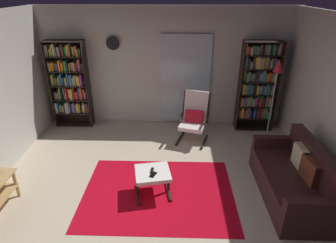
{
  "coord_description": "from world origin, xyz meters",
  "views": [
    {
      "loc": [
        0.27,
        -3.18,
        2.94
      ],
      "look_at": [
        0.15,
        0.9,
        0.96
      ],
      "focal_mm": 29.9,
      "sensor_mm": 36.0,
      "label": 1
    }
  ],
  "objects_px": {
    "lounge_armchair": "(194,116)",
    "tv_remote": "(152,171)",
    "leather_sofa": "(295,179)",
    "floor_lamp_by_shelf": "(277,76)",
    "ottoman": "(153,176)",
    "bookshelf_near_tv": "(69,82)",
    "bookshelf_near_sofa": "(258,84)",
    "wall_clock": "(113,43)",
    "cell_phone": "(153,175)"
  },
  "relations": [
    {
      "from": "lounge_armchair",
      "to": "tv_remote",
      "type": "distance_m",
      "value": 1.92
    },
    {
      "from": "leather_sofa",
      "to": "floor_lamp_by_shelf",
      "type": "xyz_separation_m",
      "value": [
        0.12,
        1.81,
        1.07
      ]
    },
    {
      "from": "ottoman",
      "to": "floor_lamp_by_shelf",
      "type": "relative_size",
      "value": 0.35
    },
    {
      "from": "bookshelf_near_tv",
      "to": "tv_remote",
      "type": "bearing_deg",
      "value": -49.9
    },
    {
      "from": "bookshelf_near_sofa",
      "to": "lounge_armchair",
      "type": "xyz_separation_m",
      "value": [
        -1.37,
        -0.55,
        -0.51
      ]
    },
    {
      "from": "bookshelf_near_tv",
      "to": "ottoman",
      "type": "height_order",
      "value": "bookshelf_near_tv"
    },
    {
      "from": "bookshelf_near_tv",
      "to": "floor_lamp_by_shelf",
      "type": "xyz_separation_m",
      "value": [
        4.3,
        -0.57,
        0.33
      ]
    },
    {
      "from": "ottoman",
      "to": "wall_clock",
      "type": "xyz_separation_m",
      "value": [
        -1.01,
        2.55,
        1.5
      ]
    },
    {
      "from": "leather_sofa",
      "to": "lounge_armchair",
      "type": "xyz_separation_m",
      "value": [
        -1.44,
        1.76,
        0.23
      ]
    },
    {
      "from": "cell_phone",
      "to": "ottoman",
      "type": "bearing_deg",
      "value": 123.73
    },
    {
      "from": "bookshelf_near_sofa",
      "to": "leather_sofa",
      "type": "xyz_separation_m",
      "value": [
        0.07,
        -2.31,
        -0.74
      ]
    },
    {
      "from": "lounge_armchair",
      "to": "tv_remote",
      "type": "bearing_deg",
      "value": -112.34
    },
    {
      "from": "ottoman",
      "to": "cell_phone",
      "type": "relative_size",
      "value": 4.31
    },
    {
      "from": "floor_lamp_by_shelf",
      "to": "wall_clock",
      "type": "xyz_separation_m",
      "value": [
        -3.29,
        0.72,
        0.48
      ]
    },
    {
      "from": "leather_sofa",
      "to": "ottoman",
      "type": "bearing_deg",
      "value": -179.41
    },
    {
      "from": "floor_lamp_by_shelf",
      "to": "lounge_armchair",
      "type": "bearing_deg",
      "value": -178.19
    },
    {
      "from": "cell_phone",
      "to": "wall_clock",
      "type": "distance_m",
      "value": 3.17
    },
    {
      "from": "lounge_armchair",
      "to": "floor_lamp_by_shelf",
      "type": "relative_size",
      "value": 0.6
    },
    {
      "from": "lounge_armchair",
      "to": "tv_remote",
      "type": "relative_size",
      "value": 7.1
    },
    {
      "from": "bookshelf_near_sofa",
      "to": "leather_sofa",
      "type": "distance_m",
      "value": 2.43
    },
    {
      "from": "bookshelf_near_sofa",
      "to": "ottoman",
      "type": "bearing_deg",
      "value": -131.8
    },
    {
      "from": "bookshelf_near_tv",
      "to": "wall_clock",
      "type": "relative_size",
      "value": 6.66
    },
    {
      "from": "ottoman",
      "to": "floor_lamp_by_shelf",
      "type": "distance_m",
      "value": 3.1
    },
    {
      "from": "bookshelf_near_sofa",
      "to": "wall_clock",
      "type": "xyz_separation_m",
      "value": [
        -3.1,
        0.22,
        0.81
      ]
    },
    {
      "from": "bookshelf_near_sofa",
      "to": "cell_phone",
      "type": "xyz_separation_m",
      "value": [
        -2.07,
        -2.41,
        -0.62
      ]
    },
    {
      "from": "cell_phone",
      "to": "floor_lamp_by_shelf",
      "type": "xyz_separation_m",
      "value": [
        2.26,
        1.91,
        0.95
      ]
    },
    {
      "from": "ottoman",
      "to": "cell_phone",
      "type": "xyz_separation_m",
      "value": [
        0.01,
        -0.08,
        0.08
      ]
    },
    {
      "from": "lounge_armchair",
      "to": "ottoman",
      "type": "bearing_deg",
      "value": -111.95
    },
    {
      "from": "bookshelf_near_sofa",
      "to": "leather_sofa",
      "type": "relative_size",
      "value": 1.13
    },
    {
      "from": "ottoman",
      "to": "floor_lamp_by_shelf",
      "type": "height_order",
      "value": "floor_lamp_by_shelf"
    },
    {
      "from": "ottoman",
      "to": "lounge_armchair",
      "type": "bearing_deg",
      "value": 68.05
    },
    {
      "from": "lounge_armchair",
      "to": "bookshelf_near_tv",
      "type": "bearing_deg",
      "value": 167.25
    },
    {
      "from": "lounge_armchair",
      "to": "ottoman",
      "type": "relative_size",
      "value": 1.69
    },
    {
      "from": "bookshelf_near_sofa",
      "to": "floor_lamp_by_shelf",
      "type": "relative_size",
      "value": 1.15
    },
    {
      "from": "tv_remote",
      "to": "wall_clock",
      "type": "bearing_deg",
      "value": 113.7
    },
    {
      "from": "leather_sofa",
      "to": "ottoman",
      "type": "relative_size",
      "value": 2.86
    },
    {
      "from": "wall_clock",
      "to": "bookshelf_near_sofa",
      "type": "bearing_deg",
      "value": -4.01
    },
    {
      "from": "leather_sofa",
      "to": "wall_clock",
      "type": "distance_m",
      "value": 4.34
    },
    {
      "from": "bookshelf_near_sofa",
      "to": "wall_clock",
      "type": "distance_m",
      "value": 3.21
    },
    {
      "from": "bookshelf_near_tv",
      "to": "ottoman",
      "type": "xyz_separation_m",
      "value": [
        2.02,
        -2.41,
        -0.69
      ]
    },
    {
      "from": "floor_lamp_by_shelf",
      "to": "bookshelf_near_sofa",
      "type": "bearing_deg",
      "value": 110.83
    },
    {
      "from": "wall_clock",
      "to": "cell_phone",
      "type": "bearing_deg",
      "value": -68.65
    },
    {
      "from": "leather_sofa",
      "to": "lounge_armchair",
      "type": "bearing_deg",
      "value": 129.26
    },
    {
      "from": "leather_sofa",
      "to": "ottoman",
      "type": "xyz_separation_m",
      "value": [
        -2.16,
        -0.02,
        0.04
      ]
    },
    {
      "from": "bookshelf_near_tv",
      "to": "bookshelf_near_sofa",
      "type": "bearing_deg",
      "value": -1.01
    },
    {
      "from": "lounge_armchair",
      "to": "cell_phone",
      "type": "distance_m",
      "value": 2.0
    },
    {
      "from": "cell_phone",
      "to": "wall_clock",
      "type": "relative_size",
      "value": 0.48
    },
    {
      "from": "bookshelf_near_tv",
      "to": "cell_phone",
      "type": "relative_size",
      "value": 13.81
    },
    {
      "from": "bookshelf_near_tv",
      "to": "floor_lamp_by_shelf",
      "type": "distance_m",
      "value": 4.35
    },
    {
      "from": "floor_lamp_by_shelf",
      "to": "tv_remote",
      "type": "bearing_deg",
      "value": -141.45
    }
  ]
}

